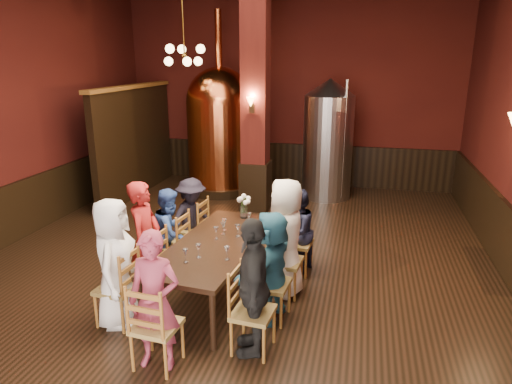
% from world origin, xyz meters
% --- Properties ---
extents(room, '(10.00, 10.02, 4.50)m').
position_xyz_m(room, '(0.00, 0.00, 2.25)').
color(room, black).
rests_on(room, ground).
extents(wainscot_back, '(7.90, 0.08, 1.00)m').
position_xyz_m(wainscot_back, '(0.00, 4.96, 0.50)').
color(wainscot_back, black).
rests_on(wainscot_back, ground).
extents(wainscot_left, '(0.08, 9.90, 1.00)m').
position_xyz_m(wainscot_left, '(-3.96, 0.00, 0.50)').
color(wainscot_left, black).
rests_on(wainscot_left, ground).
extents(column, '(0.58, 0.58, 4.50)m').
position_xyz_m(column, '(-0.30, 2.80, 2.25)').
color(column, '#48140F').
rests_on(column, ground).
extents(partition, '(0.22, 3.50, 2.40)m').
position_xyz_m(partition, '(-3.20, 3.20, 1.20)').
color(partition, black).
rests_on(partition, ground).
extents(pendant_cluster, '(0.90, 0.90, 1.70)m').
position_xyz_m(pendant_cluster, '(-1.80, 2.90, 3.10)').
color(pendant_cluster, '#A57226').
rests_on(pendant_cluster, room).
extents(sconce_column, '(0.20, 0.20, 0.36)m').
position_xyz_m(sconce_column, '(-0.30, 2.50, 2.20)').
color(sconce_column, black).
rests_on(sconce_column, column).
extents(dining_table, '(1.21, 2.48, 0.75)m').
position_xyz_m(dining_table, '(0.04, -0.85, 0.69)').
color(dining_table, black).
rests_on(dining_table, ground).
extents(chair_0, '(0.50, 0.50, 0.92)m').
position_xyz_m(chair_0, '(-0.89, -1.77, 0.46)').
color(chair_0, '#995E27').
rests_on(chair_0, ground).
extents(person_0, '(0.66, 0.86, 1.56)m').
position_xyz_m(person_0, '(-0.89, -1.77, 0.78)').
color(person_0, white).
rests_on(person_0, ground).
extents(chair_1, '(0.50, 0.50, 0.92)m').
position_xyz_m(chair_1, '(-0.83, -1.10, 0.46)').
color(chair_1, '#995E27').
rests_on(chair_1, ground).
extents(person_1, '(0.42, 0.61, 1.58)m').
position_xyz_m(person_1, '(-0.83, -1.10, 0.79)').
color(person_1, maroon).
rests_on(person_1, ground).
extents(chair_2, '(0.50, 0.50, 0.92)m').
position_xyz_m(chair_2, '(-0.78, -0.45, 0.46)').
color(chair_2, '#995E27').
rests_on(chair_2, ground).
extents(person_2, '(0.36, 0.66, 1.31)m').
position_xyz_m(person_2, '(-0.78, -0.45, 0.65)').
color(person_2, '#2B4992').
rests_on(person_2, ground).
extents(chair_3, '(0.50, 0.50, 0.92)m').
position_xyz_m(chair_3, '(-0.72, 0.22, 0.46)').
color(chair_3, '#995E27').
rests_on(chair_3, ground).
extents(person_3, '(0.76, 0.95, 1.29)m').
position_xyz_m(person_3, '(-0.72, 0.22, 0.64)').
color(person_3, black).
rests_on(person_3, ground).
extents(chair_4, '(0.50, 0.50, 0.92)m').
position_xyz_m(chair_4, '(0.80, -1.92, 0.46)').
color(chair_4, '#995E27').
rests_on(chair_4, ground).
extents(person_4, '(0.56, 0.96, 1.53)m').
position_xyz_m(person_4, '(0.80, -1.92, 0.76)').
color(person_4, black).
rests_on(person_4, ground).
extents(chair_5, '(0.50, 0.50, 0.92)m').
position_xyz_m(chair_5, '(0.86, -1.25, 0.46)').
color(chair_5, '#995E27').
rests_on(chair_5, ground).
extents(person_5, '(0.64, 1.33, 1.38)m').
position_xyz_m(person_5, '(0.86, -1.25, 0.69)').
color(person_5, teal).
rests_on(person_5, ground).
extents(chair_6, '(0.50, 0.50, 0.92)m').
position_xyz_m(chair_6, '(0.92, -0.60, 0.46)').
color(chair_6, '#995E27').
rests_on(chair_6, ground).
extents(person_6, '(0.58, 0.82, 1.59)m').
position_xyz_m(person_6, '(0.92, -0.60, 0.80)').
color(person_6, white).
rests_on(person_6, ground).
extents(chair_7, '(0.50, 0.50, 0.92)m').
position_xyz_m(chair_7, '(0.98, 0.07, 0.46)').
color(chair_7, '#995E27').
rests_on(chair_7, ground).
extents(person_7, '(0.47, 0.67, 1.26)m').
position_xyz_m(person_7, '(0.98, 0.07, 0.63)').
color(person_7, black).
rests_on(person_7, ground).
extents(chair_8, '(0.50, 0.50, 0.92)m').
position_xyz_m(chair_8, '(-0.10, -2.39, 0.46)').
color(chair_8, '#995E27').
rests_on(chair_8, ground).
extents(person_8, '(0.55, 0.37, 1.47)m').
position_xyz_m(person_8, '(-0.10, -2.39, 0.74)').
color(person_8, '#923047').
rests_on(person_8, ground).
extents(copper_kettle, '(1.98, 1.98, 4.05)m').
position_xyz_m(copper_kettle, '(-1.41, 3.96, 1.48)').
color(copper_kettle, black).
rests_on(copper_kettle, ground).
extents(steel_vessel, '(1.11, 1.11, 2.63)m').
position_xyz_m(steel_vessel, '(1.07, 3.99, 1.32)').
color(steel_vessel, '#B2B2B7').
rests_on(steel_vessel, ground).
extents(rose_vase, '(0.21, 0.21, 0.37)m').
position_xyz_m(rose_vase, '(0.15, 0.15, 0.99)').
color(rose_vase, white).
rests_on(rose_vase, dining_table).
extents(wine_glass_0, '(0.07, 0.07, 0.17)m').
position_xyz_m(wine_glass_0, '(0.05, -0.56, 0.83)').
color(wine_glass_0, white).
rests_on(wine_glass_0, dining_table).
extents(wine_glass_1, '(0.07, 0.07, 0.17)m').
position_xyz_m(wine_glass_1, '(0.30, -0.10, 0.83)').
color(wine_glass_1, white).
rests_on(wine_glass_1, dining_table).
extents(wine_glass_2, '(0.07, 0.07, 0.17)m').
position_xyz_m(wine_glass_2, '(-0.11, -1.51, 0.83)').
color(wine_glass_2, white).
rests_on(wine_glass_2, dining_table).
extents(wine_glass_3, '(0.07, 0.07, 0.17)m').
position_xyz_m(wine_glass_3, '(0.34, -1.33, 0.83)').
color(wine_glass_3, white).
rests_on(wine_glass_3, dining_table).
extents(wine_glass_4, '(0.07, 0.07, 0.17)m').
position_xyz_m(wine_glass_4, '(0.01, -0.74, 0.83)').
color(wine_glass_4, white).
rests_on(wine_glass_4, dining_table).
extents(wine_glass_5, '(0.07, 0.07, 0.17)m').
position_xyz_m(wine_glass_5, '(-0.02, -1.34, 0.83)').
color(wine_glass_5, white).
rests_on(wine_glass_5, dining_table).
extents(wine_glass_6, '(0.07, 0.07, 0.17)m').
position_xyz_m(wine_glass_6, '(0.26, -0.60, 0.83)').
color(wine_glass_6, white).
rests_on(wine_glass_6, dining_table).
extents(wine_glass_7, '(0.07, 0.07, 0.17)m').
position_xyz_m(wine_glass_7, '(0.02, -0.42, 0.83)').
color(wine_glass_7, white).
rests_on(wine_glass_7, dining_table).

